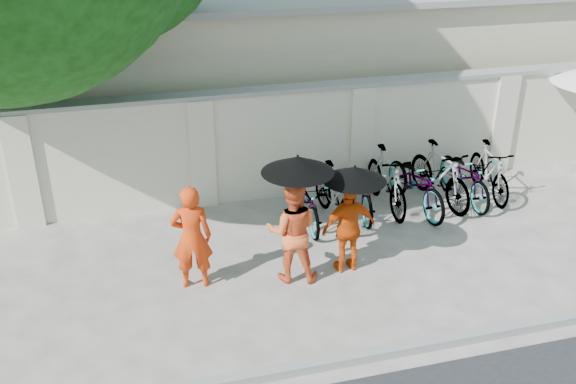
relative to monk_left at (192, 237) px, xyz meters
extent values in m
plane|color=#ACA89E|center=(1.53, -0.51, -0.80)|extent=(80.00, 80.00, 0.00)
cube|color=gray|center=(1.53, -2.21, -0.74)|extent=(40.00, 0.16, 0.12)
cube|color=beige|center=(2.53, 2.69, 0.20)|extent=(20.00, 0.30, 2.00)
cube|color=beige|center=(3.53, 6.49, 0.80)|extent=(14.00, 6.00, 3.20)
cylinder|color=#462D15|center=(-2.67, 3.39, 1.40)|extent=(0.60, 0.60, 4.40)
imported|color=red|center=(0.00, 0.00, 0.00)|extent=(0.63, 0.46, 1.60)
imported|color=#E35A29|center=(1.43, -0.19, 0.00)|extent=(0.91, 0.80, 1.59)
cylinder|color=black|center=(1.48, -0.27, 0.59)|extent=(0.02, 0.02, 0.97)
cone|color=black|center=(1.48, -0.27, 1.07)|extent=(1.02, 1.02, 0.23)
imported|color=#CF4509|center=(2.31, -0.18, -0.08)|extent=(0.86, 0.41, 1.44)
cylinder|color=black|center=(2.33, -0.26, 0.42)|extent=(0.02, 0.02, 0.82)
cone|color=black|center=(2.33, -0.26, 0.83)|extent=(0.92, 0.92, 0.21)
imported|color=gray|center=(2.13, 1.40, -0.35)|extent=(0.66, 1.72, 0.89)
imported|color=gray|center=(2.64, 1.38, -0.29)|extent=(0.66, 1.72, 1.01)
imported|color=gray|center=(3.16, 1.56, -0.34)|extent=(0.80, 1.81, 0.92)
imported|color=gray|center=(3.67, 1.59, -0.25)|extent=(0.56, 1.85, 1.11)
imported|color=gray|center=(4.19, 1.44, -0.29)|extent=(0.83, 2.00, 1.02)
imported|color=gray|center=(4.70, 1.56, -0.24)|extent=(0.76, 1.91, 1.11)
imported|color=gray|center=(5.22, 1.54, -0.32)|extent=(0.67, 1.85, 0.97)
imported|color=gray|center=(5.74, 1.58, -0.29)|extent=(0.66, 1.72, 1.01)
camera|label=1|loc=(-0.73, -8.01, 4.53)|focal=40.00mm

